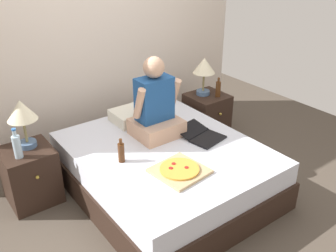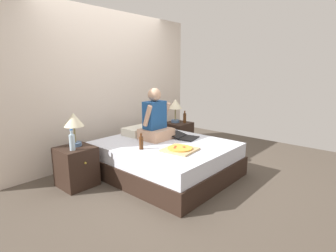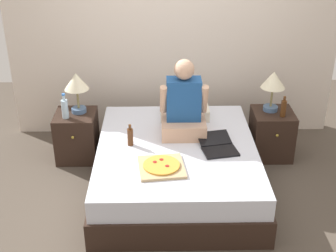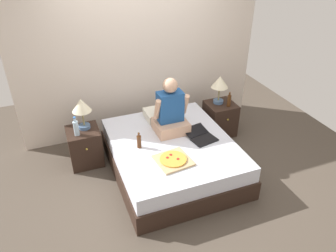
{
  "view_description": "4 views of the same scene",
  "coord_description": "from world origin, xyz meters",
  "px_view_note": "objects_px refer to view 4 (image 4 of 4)",
  "views": [
    {
      "loc": [
        -1.76,
        -2.42,
        2.23
      ],
      "look_at": [
        -0.03,
        -0.09,
        0.75
      ],
      "focal_mm": 40.0,
      "sensor_mm": 36.0,
      "label": 1
    },
    {
      "loc": [
        -2.76,
        -2.48,
        1.55
      ],
      "look_at": [
        0.1,
        0.02,
        0.72
      ],
      "focal_mm": 28.0,
      "sensor_mm": 36.0,
      "label": 2
    },
    {
      "loc": [
        -0.16,
        -3.94,
        2.73
      ],
      "look_at": [
        -0.09,
        -0.1,
        0.75
      ],
      "focal_mm": 50.0,
      "sensor_mm": 36.0,
      "label": 3
    },
    {
      "loc": [
        -1.35,
        -3.33,
        2.93
      ],
      "look_at": [
        -0.09,
        -0.06,
        0.78
      ],
      "focal_mm": 35.0,
      "sensor_mm": 36.0,
      "label": 4
    }
  ],
  "objects_px": {
    "bed": "(172,156)",
    "laptop": "(201,137)",
    "nightstand_right": "(220,119)",
    "person_seated": "(170,112)",
    "lamp_on_right_nightstand": "(220,84)",
    "lamp_on_left_nightstand": "(81,107)",
    "water_bottle": "(76,128)",
    "pizza_box": "(173,160)",
    "beer_bottle_on_bed": "(139,141)",
    "beer_bottle": "(229,100)",
    "nightstand_left": "(85,146)"
  },
  "relations": [
    {
      "from": "lamp_on_left_nightstand",
      "to": "laptop",
      "type": "distance_m",
      "value": 1.65
    },
    {
      "from": "water_bottle",
      "to": "laptop",
      "type": "relative_size",
      "value": 0.59
    },
    {
      "from": "water_bottle",
      "to": "person_seated",
      "type": "xyz_separation_m",
      "value": [
        1.24,
        -0.27,
        0.13
      ]
    },
    {
      "from": "lamp_on_right_nightstand",
      "to": "person_seated",
      "type": "height_order",
      "value": "person_seated"
    },
    {
      "from": "person_seated",
      "to": "pizza_box",
      "type": "distance_m",
      "value": 0.75
    },
    {
      "from": "bed",
      "to": "water_bottle",
      "type": "distance_m",
      "value": 1.34
    },
    {
      "from": "laptop",
      "to": "nightstand_left",
      "type": "bearing_deg",
      "value": 154.85
    },
    {
      "from": "nightstand_right",
      "to": "person_seated",
      "type": "relative_size",
      "value": 0.69
    },
    {
      "from": "nightstand_left",
      "to": "lamp_on_left_nightstand",
      "type": "distance_m",
      "value": 0.6
    },
    {
      "from": "lamp_on_right_nightstand",
      "to": "lamp_on_left_nightstand",
      "type": "bearing_deg",
      "value": 180.0
    },
    {
      "from": "nightstand_right",
      "to": "beer_bottle",
      "type": "xyz_separation_m",
      "value": [
        0.07,
        -0.1,
        0.36
      ]
    },
    {
      "from": "person_seated",
      "to": "beer_bottle_on_bed",
      "type": "relative_size",
      "value": 3.55
    },
    {
      "from": "bed",
      "to": "water_bottle",
      "type": "height_order",
      "value": "water_bottle"
    },
    {
      "from": "person_seated",
      "to": "beer_bottle_on_bed",
      "type": "xyz_separation_m",
      "value": [
        -0.52,
        -0.24,
        -0.2
      ]
    },
    {
      "from": "bed",
      "to": "person_seated",
      "type": "xyz_separation_m",
      "value": [
        0.08,
        0.26,
        0.53
      ]
    },
    {
      "from": "water_bottle",
      "to": "beer_bottle_on_bed",
      "type": "relative_size",
      "value": 1.25
    },
    {
      "from": "person_seated",
      "to": "beer_bottle_on_bed",
      "type": "height_order",
      "value": "person_seated"
    },
    {
      "from": "pizza_box",
      "to": "beer_bottle",
      "type": "bearing_deg",
      "value": 35.52
    },
    {
      "from": "bed",
      "to": "laptop",
      "type": "xyz_separation_m",
      "value": [
        0.39,
        -0.07,
        0.27
      ]
    },
    {
      "from": "nightstand_right",
      "to": "beer_bottle_on_bed",
      "type": "height_order",
      "value": "beer_bottle_on_bed"
    },
    {
      "from": "nightstand_right",
      "to": "lamp_on_right_nightstand",
      "type": "xyz_separation_m",
      "value": [
        -0.03,
        0.05,
        0.59
      ]
    },
    {
      "from": "laptop",
      "to": "pizza_box",
      "type": "height_order",
      "value": "laptop"
    },
    {
      "from": "water_bottle",
      "to": "beer_bottle_on_bed",
      "type": "distance_m",
      "value": 0.88
    },
    {
      "from": "beer_bottle",
      "to": "laptop",
      "type": "distance_m",
      "value": 0.97
    },
    {
      "from": "beer_bottle",
      "to": "person_seated",
      "type": "height_order",
      "value": "person_seated"
    },
    {
      "from": "person_seated",
      "to": "pizza_box",
      "type": "height_order",
      "value": "person_seated"
    },
    {
      "from": "bed",
      "to": "nightstand_left",
      "type": "height_order",
      "value": "nightstand_left"
    },
    {
      "from": "beer_bottle",
      "to": "pizza_box",
      "type": "bearing_deg",
      "value": -144.48
    },
    {
      "from": "lamp_on_left_nightstand",
      "to": "person_seated",
      "type": "xyz_separation_m",
      "value": [
        1.12,
        -0.41,
        -0.09
      ]
    },
    {
      "from": "lamp_on_left_nightstand",
      "to": "lamp_on_right_nightstand",
      "type": "xyz_separation_m",
      "value": [
        2.09,
        0.0,
        0.0
      ]
    },
    {
      "from": "lamp_on_left_nightstand",
      "to": "pizza_box",
      "type": "height_order",
      "value": "lamp_on_left_nightstand"
    },
    {
      "from": "nightstand_right",
      "to": "lamp_on_right_nightstand",
      "type": "bearing_deg",
      "value": 120.93
    },
    {
      "from": "nightstand_left",
      "to": "lamp_on_left_nightstand",
      "type": "xyz_separation_m",
      "value": [
        0.04,
        0.05,
        0.59
      ]
    },
    {
      "from": "nightstand_right",
      "to": "person_seated",
      "type": "bearing_deg",
      "value": -160.22
    },
    {
      "from": "bed",
      "to": "person_seated",
      "type": "height_order",
      "value": "person_seated"
    },
    {
      "from": "pizza_box",
      "to": "beer_bottle_on_bed",
      "type": "height_order",
      "value": "beer_bottle_on_bed"
    },
    {
      "from": "lamp_on_left_nightstand",
      "to": "beer_bottle",
      "type": "bearing_deg",
      "value": -3.92
    },
    {
      "from": "nightstand_left",
      "to": "lamp_on_left_nightstand",
      "type": "height_order",
      "value": "lamp_on_left_nightstand"
    },
    {
      "from": "nightstand_left",
      "to": "pizza_box",
      "type": "relative_size",
      "value": 1.21
    },
    {
      "from": "water_bottle",
      "to": "lamp_on_right_nightstand",
      "type": "bearing_deg",
      "value": 3.62
    },
    {
      "from": "water_bottle",
      "to": "lamp_on_right_nightstand",
      "type": "distance_m",
      "value": 2.23
    },
    {
      "from": "beer_bottle_on_bed",
      "to": "lamp_on_left_nightstand",
      "type": "bearing_deg",
      "value": 132.37
    },
    {
      "from": "water_bottle",
      "to": "laptop",
      "type": "bearing_deg",
      "value": -21.18
    },
    {
      "from": "beer_bottle",
      "to": "lamp_on_left_nightstand",
      "type": "bearing_deg",
      "value": 176.08
    },
    {
      "from": "lamp_on_left_nightstand",
      "to": "nightstand_right",
      "type": "distance_m",
      "value": 2.2
    },
    {
      "from": "lamp_on_left_nightstand",
      "to": "nightstand_right",
      "type": "bearing_deg",
      "value": -1.35
    },
    {
      "from": "nightstand_left",
      "to": "nightstand_right",
      "type": "height_order",
      "value": "same"
    },
    {
      "from": "lamp_on_left_nightstand",
      "to": "pizza_box",
      "type": "bearing_deg",
      "value": -50.49
    },
    {
      "from": "lamp_on_right_nightstand",
      "to": "laptop",
      "type": "xyz_separation_m",
      "value": [
        -0.66,
        -0.74,
        -0.36
      ]
    },
    {
      "from": "beer_bottle_on_bed",
      "to": "bed",
      "type": "bearing_deg",
      "value": -3.16
    }
  ]
}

